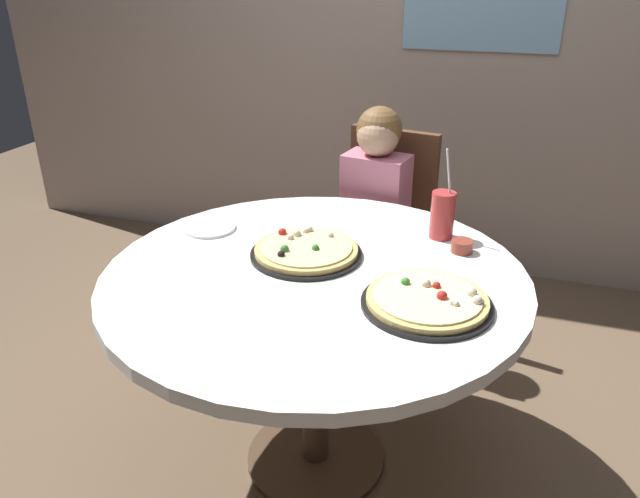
% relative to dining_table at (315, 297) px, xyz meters
% --- Properties ---
extents(ground_plane, '(8.00, 8.00, 0.00)m').
position_rel_dining_table_xyz_m(ground_plane, '(0.00, 0.00, -0.66)').
color(ground_plane, brown).
extents(dining_table, '(1.28, 1.28, 0.75)m').
position_rel_dining_table_xyz_m(dining_table, '(0.00, 0.00, 0.00)').
color(dining_table, white).
rests_on(dining_table, ground_plane).
extents(chair_wooden, '(0.46, 0.46, 0.95)m').
position_rel_dining_table_xyz_m(chair_wooden, '(0.02, 0.89, -0.13)').
color(chair_wooden, brown).
rests_on(chair_wooden, ground_plane).
extents(diner_child, '(0.31, 0.43, 1.08)m').
position_rel_dining_table_xyz_m(diner_child, '(-0.01, 0.71, -0.18)').
color(diner_child, '#3F4766').
rests_on(diner_child, ground_plane).
extents(pizza_veggie, '(0.36, 0.36, 0.05)m').
position_rel_dining_table_xyz_m(pizza_veggie, '(-0.06, 0.09, 0.11)').
color(pizza_veggie, black).
rests_on(pizza_veggie, dining_table).
extents(pizza_cheese, '(0.36, 0.36, 0.05)m').
position_rel_dining_table_xyz_m(pizza_cheese, '(0.36, -0.10, 0.11)').
color(pizza_cheese, black).
rests_on(pizza_cheese, dining_table).
extents(soda_cup, '(0.08, 0.08, 0.31)m').
position_rel_dining_table_xyz_m(soda_cup, '(0.32, 0.37, 0.17)').
color(soda_cup, '#B73333').
rests_on(soda_cup, dining_table).
extents(sauce_bowl, '(0.07, 0.07, 0.04)m').
position_rel_dining_table_xyz_m(sauce_bowl, '(0.41, 0.27, 0.11)').
color(sauce_bowl, brown).
rests_on(sauce_bowl, dining_table).
extents(plate_small, '(0.18, 0.18, 0.01)m').
position_rel_dining_table_xyz_m(plate_small, '(-0.45, 0.18, 0.10)').
color(plate_small, white).
rests_on(plate_small, dining_table).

